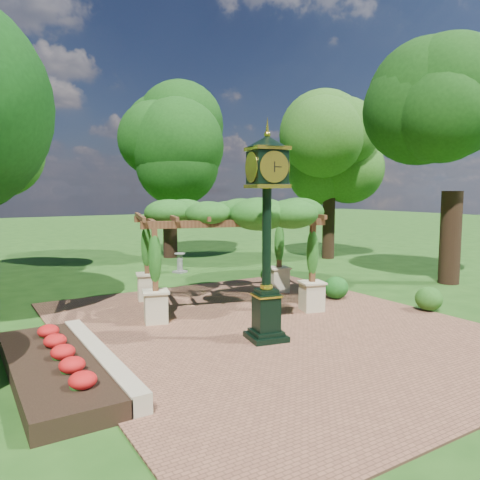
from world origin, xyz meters
TOP-DOWN VIEW (x-y plane):
  - ground at (0.00, 0.00)m, footprint 120.00×120.00m
  - brick_plaza at (0.00, 1.00)m, footprint 10.00×12.00m
  - border_wall at (-4.60, 0.50)m, footprint 0.35×5.00m
  - flower_bed at (-5.50, 0.50)m, footprint 1.50×5.00m
  - pedestal_clock at (-0.71, 0.16)m, footprint 1.14×1.14m
  - pergola at (0.18, 3.65)m, footprint 6.05×4.66m
  - sundial at (1.46, 9.90)m, footprint 0.64×0.64m
  - shrub_front at (4.99, -0.16)m, footprint 0.91×0.91m
  - shrub_mid at (3.72, 2.46)m, footprint 0.89×0.89m
  - shrub_back at (3.39, 5.77)m, footprint 0.85×0.85m
  - tree_north at (3.04, 14.59)m, footprint 4.37×4.37m
  - tree_east_far at (10.05, 9.77)m, footprint 4.39×4.39m
  - tree_east_near at (9.41, 2.19)m, footprint 4.41×4.41m

SIDE VIEW (x-z plane):
  - ground at x=0.00m, z-range 0.00..0.00m
  - brick_plaza at x=0.00m, z-range 0.00..0.04m
  - flower_bed at x=-5.50m, z-range 0.00..0.36m
  - border_wall at x=-4.60m, z-range 0.00..0.40m
  - shrub_back at x=3.39m, z-range 0.04..0.70m
  - sundial at x=1.46m, z-range -0.05..0.82m
  - shrub_front at x=4.99m, z-range 0.04..0.75m
  - shrub_mid at x=3.72m, z-range 0.04..0.77m
  - pergola at x=0.18m, z-range 1.08..4.45m
  - pedestal_clock at x=-0.71m, z-range 0.48..5.41m
  - tree_east_far at x=10.05m, z-range 1.57..9.96m
  - tree_north at x=3.04m, z-range 1.65..10.62m
  - tree_east_near at x=9.41m, z-range 1.71..10.99m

